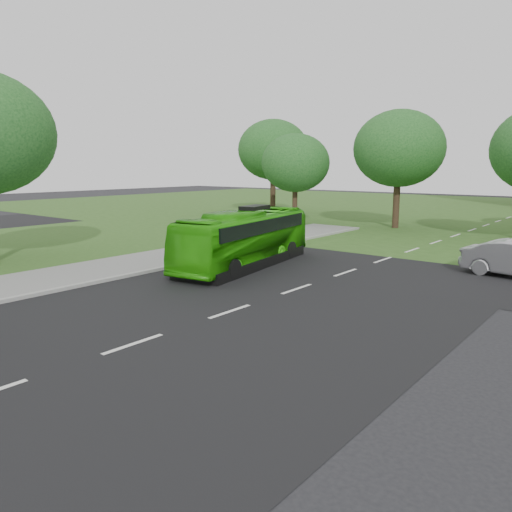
# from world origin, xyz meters

# --- Properties ---
(ground) EXTENTS (160.00, 160.00, 0.00)m
(ground) POSITION_xyz_m (0.00, 0.00, 0.00)
(ground) COLOR black
(ground) RESTS_ON ground
(street_surfaces) EXTENTS (120.00, 120.00, 0.15)m
(street_surfaces) POSITION_xyz_m (-0.38, 22.75, 0.03)
(street_surfaces) COLOR black
(street_surfaces) RESTS_ON ground
(tree_park_a) EXTENTS (5.65, 5.65, 7.51)m
(tree_park_a) POSITION_xyz_m (-12.87, 24.70, 5.10)
(tree_park_a) COLOR black
(tree_park_a) RESTS_ON ground
(tree_park_b) EXTENTS (6.98, 6.98, 9.15)m
(tree_park_b) POSITION_xyz_m (-5.19, 27.61, 6.17)
(tree_park_b) COLOR black
(tree_park_b) RESTS_ON ground
(tree_park_f) EXTENTS (7.13, 7.13, 9.52)m
(tree_park_f) POSITION_xyz_m (-20.09, 31.29, 6.47)
(tree_park_f) COLOR black
(tree_park_f) RESTS_ON ground
(bus) EXTENTS (3.86, 9.94, 2.70)m
(bus) POSITION_xyz_m (-4.71, 8.43, 1.35)
(bus) COLOR #2CAF0E
(bus) RESTS_ON ground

